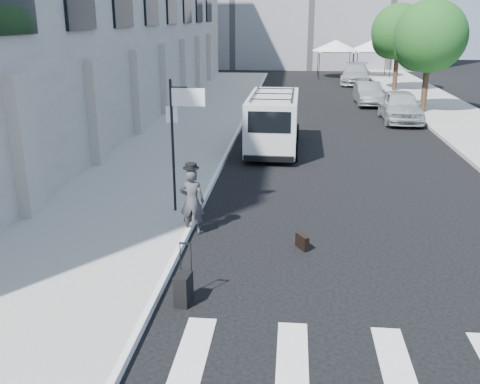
% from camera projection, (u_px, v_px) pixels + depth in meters
% --- Properties ---
extents(ground, '(120.00, 120.00, 0.00)m').
position_uv_depth(ground, '(265.00, 273.00, 11.26)').
color(ground, black).
rests_on(ground, ground).
extents(sidewalk_left, '(4.50, 48.00, 0.15)m').
position_uv_depth(sidewalk_left, '(197.00, 122.00, 26.75)').
color(sidewalk_left, gray).
rests_on(sidewalk_left, ground).
extents(sidewalk_right, '(4.00, 56.00, 0.15)m').
position_uv_depth(sidewalk_right, '(448.00, 113.00, 29.29)').
color(sidewalk_right, gray).
rests_on(sidewalk_right, ground).
extents(sign_pole, '(1.03, 0.07, 3.50)m').
position_uv_depth(sign_pole, '(181.00, 119.00, 13.67)').
color(sign_pole, black).
rests_on(sign_pole, sidewalk_left).
extents(tree_near, '(3.80, 3.83, 6.03)m').
position_uv_depth(tree_near, '(427.00, 39.00, 28.35)').
color(tree_near, black).
rests_on(tree_near, ground).
extents(tree_far, '(3.80, 3.83, 6.03)m').
position_uv_depth(tree_far, '(397.00, 34.00, 36.86)').
color(tree_far, black).
rests_on(tree_far, ground).
extents(tent_left, '(4.00, 4.00, 3.20)m').
position_uv_depth(tent_left, '(336.00, 46.00, 45.94)').
color(tent_left, black).
rests_on(tent_left, ground).
extents(tent_right, '(4.00, 4.00, 3.20)m').
position_uv_depth(tent_right, '(373.00, 46.00, 46.11)').
color(tent_right, black).
rests_on(tent_right, ground).
extents(businessman, '(0.62, 0.41, 1.68)m').
position_uv_depth(businessman, '(192.00, 201.00, 13.06)').
color(businessman, '#39383B').
rests_on(businessman, ground).
extents(briefcase, '(0.32, 0.44, 0.34)m').
position_uv_depth(briefcase, '(302.00, 242.00, 12.39)').
color(briefcase, black).
rests_on(briefcase, ground).
extents(suitcase, '(0.31, 0.45, 1.17)m').
position_uv_depth(suitcase, '(183.00, 289.00, 9.97)').
color(suitcase, black).
rests_on(suitcase, ground).
extents(cargo_van, '(2.13, 5.82, 2.19)m').
position_uv_depth(cargo_van, '(273.00, 121.00, 21.46)').
color(cargo_van, silver).
rests_on(cargo_van, ground).
extents(parked_car_a, '(1.96, 4.67, 1.58)m').
position_uv_depth(parked_car_a, '(400.00, 106.00, 27.14)').
color(parked_car_a, '#AEB3B7').
rests_on(parked_car_a, ground).
extents(parked_car_b, '(1.44, 4.07, 1.34)m').
position_uv_depth(parked_car_b, '(368.00, 94.00, 32.40)').
color(parked_car_b, slate).
rests_on(parked_car_b, ground).
extents(parked_car_c, '(2.87, 5.57, 1.54)m').
position_uv_depth(parked_car_c, '(356.00, 74.00, 42.22)').
color(parked_car_c, '#A4A8AC').
rests_on(parked_car_c, ground).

